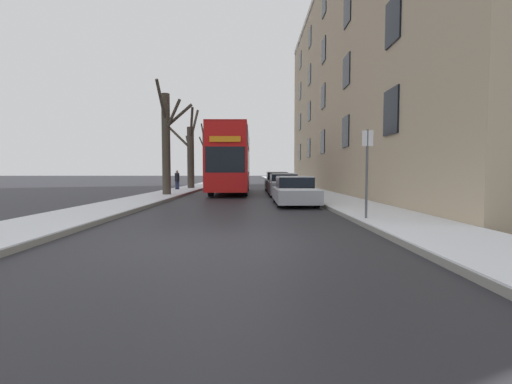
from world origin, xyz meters
TOP-DOWN VIEW (x-y plane):
  - ground_plane at (0.00, 0.00)m, footprint 320.00×320.00m
  - sidewalk_left at (-4.91, 53.00)m, footprint 2.53×130.00m
  - sidewalk_right at (4.91, 53.00)m, footprint 2.53×130.00m
  - terrace_facade_right at (10.67, 19.88)m, footprint 9.10×37.78m
  - bare_tree_left_0 at (-4.50, 13.60)m, footprint 1.96×2.02m
  - bare_tree_left_1 at (-4.70, 22.39)m, footprint 2.72×3.01m
  - bare_tree_left_2 at (-4.79, 31.70)m, footprint 1.85×2.44m
  - bare_tree_left_3 at (-4.49, 41.60)m, footprint 3.34×3.09m
  - double_decker_bus at (-0.88, 17.41)m, footprint 2.52×10.47m
  - parked_car_0 at (2.58, 8.58)m, footprint 1.79×4.40m
  - parked_car_1 at (2.58, 14.32)m, footprint 1.81×4.21m
  - parked_car_2 at (2.58, 20.15)m, footprint 1.82×4.17m
  - oncoming_van at (-1.88, 32.77)m, footprint 1.90×5.40m
  - pedestrian_left_sidewalk at (-5.31, 19.94)m, footprint 0.36×0.36m
  - street_sign_post at (3.94, 2.72)m, footprint 0.32×0.07m

SIDE VIEW (x-z plane):
  - ground_plane at x=0.00m, z-range 0.00..0.00m
  - sidewalk_left at x=-4.91m, z-range 0.00..0.16m
  - sidewalk_right at x=4.91m, z-range 0.00..0.16m
  - parked_car_0 at x=2.58m, z-range -0.04..1.27m
  - parked_car_1 at x=2.58m, z-range -0.05..1.40m
  - parked_car_2 at x=2.58m, z-range -0.06..1.46m
  - pedestrian_left_sidewalk at x=-5.31m, z-range 0.08..1.74m
  - oncoming_van at x=-1.88m, z-range 0.09..2.57m
  - street_sign_post at x=3.94m, z-range 0.19..2.88m
  - double_decker_bus at x=-0.88m, z-range 0.30..4.76m
  - bare_tree_left_3 at x=-4.49m, z-range -0.06..5.94m
  - bare_tree_left_1 at x=-4.70m, z-range -0.38..6.65m
  - bare_tree_left_0 at x=-4.50m, z-range 0.02..6.63m
  - bare_tree_left_2 at x=-4.79m, z-range 0.01..6.82m
  - terrace_facade_right at x=10.67m, z-range 0.00..17.60m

